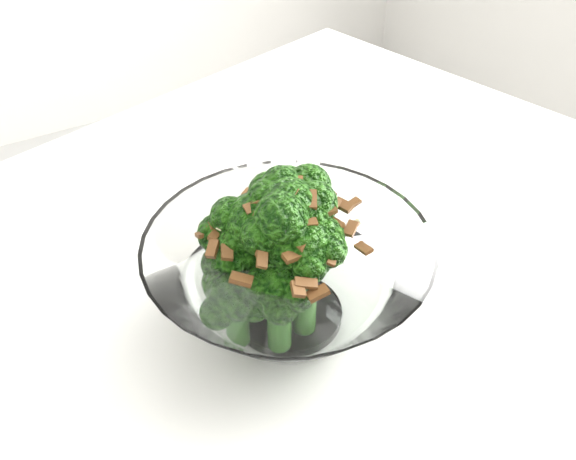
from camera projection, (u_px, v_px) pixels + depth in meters
broccoli_dish at (285, 271)px, 0.46m from camera, size 0.20×0.20×0.13m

